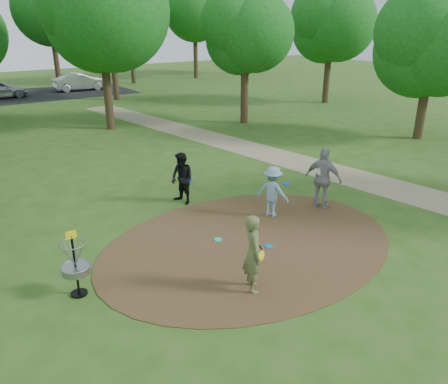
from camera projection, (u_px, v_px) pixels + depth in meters
ground at (250, 243)px, 11.73m from camera, size 100.00×100.00×0.00m
dirt_clearing at (250, 243)px, 11.72m from camera, size 8.40×8.40×0.02m
footpath at (351, 177)px, 16.72m from camera, size 7.55×39.89×0.01m
parking_lot at (42, 94)px, 35.66m from camera, size 14.00×8.00×0.01m
player_observer_with_disc at (253, 253)px, 9.41m from camera, size 0.68×0.78×1.80m
player_throwing_with_disc at (273, 192)px, 13.11m from camera, size 1.17×1.17×1.58m
player_walking_with_disc at (182, 179)px, 14.03m from camera, size 0.78×0.93×1.69m
player_waiting_with_disc at (323, 179)px, 13.58m from camera, size 0.88×1.27×2.00m
disc_ground_cyan at (218, 240)px, 11.87m from camera, size 0.22×0.22×0.02m
disc_ground_blue at (269, 246)px, 11.52m from camera, size 0.22×0.22×0.02m
car_right at (80, 82)px, 37.27m from camera, size 4.49×1.86×1.44m
disc_golf_basket at (74, 259)px, 9.23m from camera, size 0.63×0.63×1.54m
tree_ring at (141, 33)px, 17.25m from camera, size 37.11×45.26×8.89m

